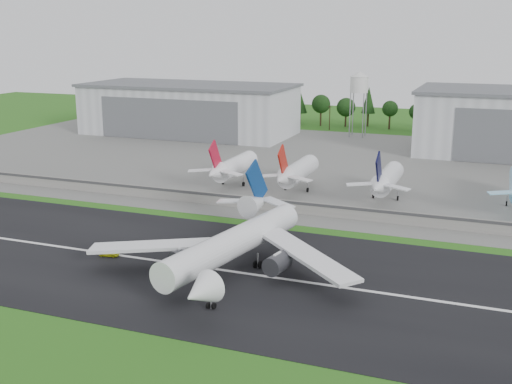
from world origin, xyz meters
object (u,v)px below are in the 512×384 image
at_px(ground_vehicle, 109,253).
at_px(parked_jet_navy, 385,180).
at_px(parked_jet_red_a, 231,167).
at_px(parked_jet_red_b, 295,172).
at_px(main_airliner, 233,250).

bearing_deg(ground_vehicle, parked_jet_navy, -46.03).
bearing_deg(parked_jet_navy, parked_jet_red_a, 179.99).
bearing_deg(ground_vehicle, parked_jet_red_a, -10.75).
relative_size(ground_vehicle, parked_jet_red_b, 0.14).
height_order(ground_vehicle, parked_jet_navy, parked_jet_navy).
bearing_deg(main_airliner, parked_jet_red_a, -55.93).
height_order(ground_vehicle, parked_jet_red_a, parked_jet_red_a).
xyz_separation_m(main_airliner, ground_vehicle, (-28.72, -0.71, -4.19)).
bearing_deg(ground_vehicle, parked_jet_red_b, -27.89).
height_order(parked_jet_red_a, parked_jet_red_b, parked_jet_red_b).
relative_size(main_airliner, parked_jet_red_a, 1.89).
distance_m(main_airliner, parked_jet_navy, 69.52).
height_order(main_airliner, ground_vehicle, main_airliner).
bearing_deg(parked_jet_navy, main_airliner, -105.48).
xyz_separation_m(parked_jet_red_a, parked_jet_navy, (47.69, -0.01, -0.04)).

